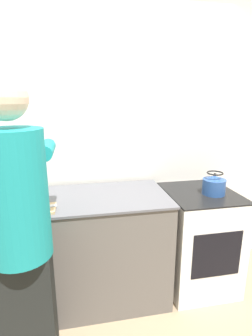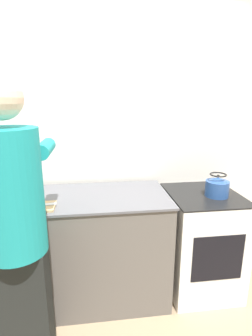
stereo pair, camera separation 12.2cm
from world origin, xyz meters
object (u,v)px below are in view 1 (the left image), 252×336
oven (198,238)px  cutting_board (34,210)px  knife (37,208)px  kettle (214,185)px  person (20,230)px

oven → cutting_board: 1.47m
knife → kettle: (1.43, 0.15, 0.03)m
cutting_board → kettle: (1.46, 0.14, 0.04)m
knife → oven: bearing=-1.0°
cutting_board → knife: size_ratio=1.17×
kettle → cutting_board: bearing=-174.3°
cutting_board → kettle: bearing=5.7°
oven → cutting_board: size_ratio=3.01×
person → cutting_board: bearing=88.2°
cutting_board → knife: (0.02, -0.00, 0.01)m
cutting_board → knife: 0.03m
person → cutting_board: 0.40m
oven → kettle: (0.08, -0.06, 0.53)m
person → knife: 0.40m
person → kettle: (1.47, 0.54, -0.01)m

